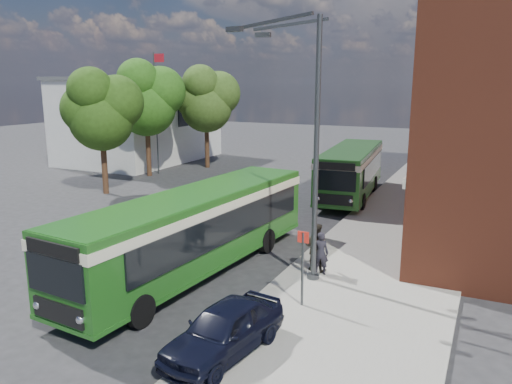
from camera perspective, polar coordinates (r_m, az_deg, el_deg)
The scene contains 15 objects.
ground at distance 21.76m, azimuth -4.82°, elevation -6.09°, with size 120.00×120.00×0.00m, color #27272A.
pavement at distance 26.87m, azimuth 17.23°, elevation -2.83°, with size 6.00×48.00×0.15m, color gray.
kerb_line at distance 27.46m, azimuth 10.93°, elevation -2.31°, with size 0.12×48.00×0.01m, color beige.
white_building at distance 45.84m, azimuth -13.10°, elevation 8.12°, with size 9.40×13.40×7.30m.
flagpole at distance 38.42m, azimuth -11.31°, elevation 9.32°, with size 0.95×0.10×9.00m.
street_lamp at distance 16.87m, azimuth 5.75°, elevation 5.18°, with size 2.96×2.38×9.00m.
bus_stop_sign at distance 15.39m, azimuth 5.35°, elevation -8.15°, with size 0.35×0.08×2.52m.
bus_front at distance 18.29m, azimuth -6.93°, elevation -3.74°, with size 3.54×12.38×3.02m.
bus_rear at distance 30.68m, azimuth 10.81°, elevation 2.74°, with size 3.50×10.20×3.02m.
parked_car at distance 13.09m, azimuth -3.66°, elevation -15.40°, with size 1.55×3.84×1.31m, color black.
pedestrian_a at distance 18.08m, azimuth 7.39°, elevation -6.93°, with size 0.57×0.38×1.57m, color black.
pedestrian_b at distance 18.38m, azimuth 6.82°, elevation -6.23°, with size 0.87×0.68×1.79m, color black.
tree_left at distance 32.17m, azimuth -17.31°, elevation 9.04°, with size 4.62×4.39×7.79m.
tree_mid at distance 37.64m, azimuth -12.44°, elevation 10.51°, with size 5.06×4.81×8.54m.
tree_right at distance 40.71m, azimuth -5.69°, elevation 10.58°, with size 4.88×4.64×8.24m.
Camera 1 is at (10.51, -17.75, 6.93)m, focal length 35.00 mm.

